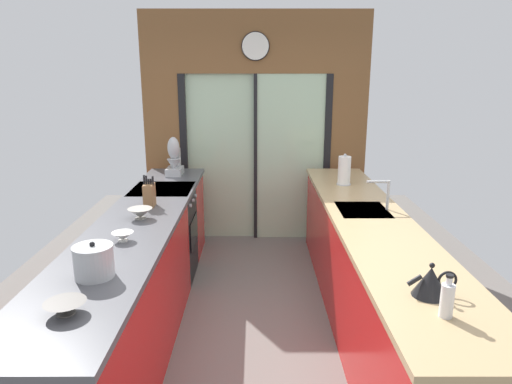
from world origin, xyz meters
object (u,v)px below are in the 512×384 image
knife_block (149,195)px  paper_towel_roll (344,171)px  mixing_bowl_mid (123,236)px  stand_mixer (174,160)px  kettle (431,282)px  mixing_bowl_far (140,213)px  soap_bottle (447,299)px  stock_pot (94,261)px  mixing_bowl_near (65,307)px  oven_range (165,233)px

knife_block → paper_towel_roll: size_ratio=0.86×
mixing_bowl_mid → stand_mixer: 2.05m
knife_block → kettle: bearing=-41.8°
mixing_bowl_mid → mixing_bowl_far: 0.49m
stand_mixer → kettle: (1.78, -2.82, -0.08)m
mixing_bowl_far → paper_towel_roll: bearing=31.8°
stand_mixer → soap_bottle: (1.78, -3.03, -0.07)m
stand_mixer → stock_pot: 2.60m
mixing_bowl_mid → soap_bottle: (1.78, -0.98, 0.05)m
stock_pot → kettle: bearing=-7.1°
stock_pot → kettle: stock_pot is taller
stock_pot → soap_bottle: bearing=-13.6°
mixing_bowl_mid → kettle: 1.94m
mixing_bowl_mid → stock_pot: size_ratio=0.66×
mixing_bowl_far → stock_pot: 1.04m
mixing_bowl_near → mixing_bowl_far: 1.45m
mixing_bowl_mid → kettle: kettle is taller
knife_block → stand_mixer: size_ratio=0.65×
kettle → mixing_bowl_far: bearing=144.7°
stock_pot → paper_towel_roll: 2.79m
soap_bottle → oven_range: bearing=126.7°
oven_range → mixing_bowl_near: 2.44m
knife_block → kettle: (1.78, -1.59, -0.02)m
kettle → soap_bottle: size_ratio=1.21×
kettle → soap_bottle: 0.21m
stock_pot → paper_towel_roll: size_ratio=0.70×
mixing_bowl_far → knife_block: bearing=90.0°
kettle → paper_towel_roll: 2.37m
mixing_bowl_near → kettle: 1.79m
mixing_bowl_far → knife_block: knife_block is taller
mixing_bowl_near → stand_mixer: (0.00, 3.01, 0.13)m
mixing_bowl_near → mixing_bowl_mid: size_ratio=1.36×
mixing_bowl_mid → stock_pot: bearing=-90.0°
mixing_bowl_near → mixing_bowl_mid: same height
paper_towel_roll → oven_range: bearing=-174.9°
oven_range → stand_mixer: (0.02, 0.62, 0.63)m
oven_range → kettle: 2.90m
kettle → mixing_bowl_mid: bearing=156.4°
mixing_bowl_mid → mixing_bowl_far: bearing=90.0°
mixing_bowl_near → kettle: kettle is taller
soap_bottle → kettle: bearing=89.6°
paper_towel_roll → knife_block: bearing=-156.5°
soap_bottle → paper_towel_roll: bearing=90.0°
stock_pot → kettle: (1.78, -0.22, -0.01)m
stock_pot → mixing_bowl_mid: bearing=90.0°
stand_mixer → kettle: size_ratio=1.64×
mixing_bowl_near → stock_pot: (0.00, 0.41, 0.06)m
mixing_bowl_mid → stand_mixer: bearing=90.0°
oven_range → mixing_bowl_near: bearing=-89.6°
mixing_bowl_far → mixing_bowl_near: bearing=-90.0°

